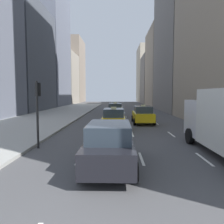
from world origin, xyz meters
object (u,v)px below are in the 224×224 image
(taxi_lead, at_px, (143,115))
(taxi_third, at_px, (115,110))
(taxi_second, at_px, (114,119))
(sedan_black_near, at_px, (109,145))
(traffic_light_pole, at_px, (38,103))

(taxi_lead, relative_size, taxi_third, 1.00)
(taxi_second, height_order, sedan_black_near, taxi_second)
(sedan_black_near, xyz_separation_m, traffic_light_pole, (-3.95, 3.07, 1.50))
(taxi_lead, xyz_separation_m, taxi_second, (-2.80, -3.65, 0.00))
(taxi_second, height_order, taxi_third, same)
(taxi_third, distance_m, traffic_light_pole, 16.83)
(taxi_second, xyz_separation_m, traffic_light_pole, (-3.95, -6.24, 1.53))
(taxi_second, bearing_deg, traffic_light_pole, -122.35)
(taxi_second, distance_m, taxi_third, 10.05)
(taxi_third, distance_m, sedan_black_near, 19.35)
(taxi_third, bearing_deg, traffic_light_pole, -103.63)
(taxi_lead, bearing_deg, taxi_third, 113.62)
(taxi_third, height_order, traffic_light_pole, traffic_light_pole)
(taxi_lead, bearing_deg, sedan_black_near, -102.20)
(taxi_third, relative_size, traffic_light_pole, 1.22)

